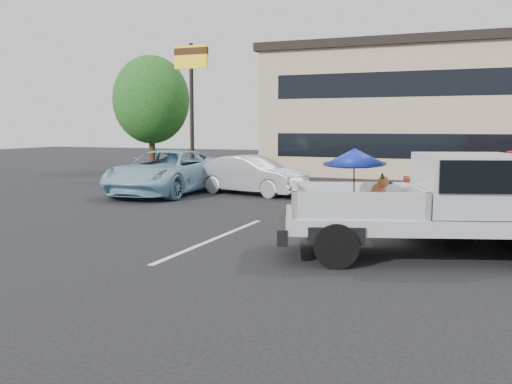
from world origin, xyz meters
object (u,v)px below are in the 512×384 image
at_px(tree_left, 151,100).
at_px(motel_sign, 191,74).
at_px(silver_sedan, 252,175).
at_px(blue_suv, 166,172).
at_px(silver_pickup, 454,200).

bearing_deg(tree_left, motel_sign, -36.87).
height_order(tree_left, silver_sedan, tree_left).
bearing_deg(blue_suv, motel_sign, 106.17).
xyz_separation_m(motel_sign, silver_pickup, (11.74, -11.91, -3.60)).
bearing_deg(silver_sedan, silver_pickup, -123.70).
height_order(tree_left, blue_suv, tree_left).
bearing_deg(tree_left, silver_sedan, -40.17).
height_order(silver_pickup, silver_sedan, silver_pickup).
height_order(motel_sign, blue_suv, motel_sign).
distance_m(tree_left, blue_suv, 10.58).
bearing_deg(motel_sign, silver_sedan, -42.77).
distance_m(tree_left, silver_sedan, 11.75).
relative_size(tree_left, blue_suv, 1.09).
relative_size(motel_sign, blue_suv, 1.08).
bearing_deg(blue_suv, silver_sedan, 16.68).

